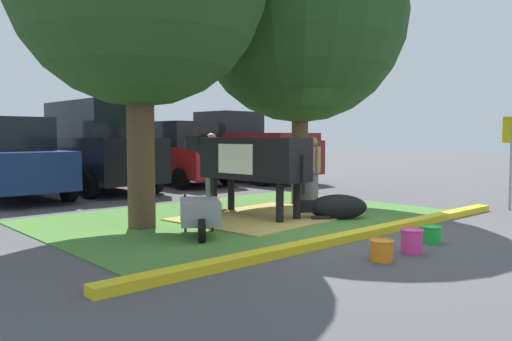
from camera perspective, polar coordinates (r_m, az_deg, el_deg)
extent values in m
plane|color=#4C4C4F|center=(8.68, 8.79, -6.63)|extent=(80.00, 80.00, 0.00)
cube|color=#477A33|center=(9.94, -1.42, -5.18)|extent=(7.48, 5.17, 0.02)
cube|color=yellow|center=(8.08, 11.43, -7.02)|extent=(8.68, 0.24, 0.12)
cube|color=tan|center=(9.84, 1.18, -5.18)|extent=(3.43, 2.71, 0.04)
cylinder|color=#4C3823|center=(8.83, -12.74, 2.36)|extent=(0.46, 0.46, 2.71)
cylinder|color=brown|center=(11.56, 4.92, 2.46)|extent=(0.37, 0.37, 2.58)
sphere|color=#23471E|center=(11.85, 5.01, 16.76)|extent=(4.69, 4.69, 4.69)
cube|color=black|center=(9.77, -0.27, 1.35)|extent=(0.91, 2.36, 0.80)
cube|color=white|center=(9.87, -0.91, 1.38)|extent=(0.80, 0.96, 0.56)
cylinder|color=black|center=(10.71, -5.51, 2.10)|extent=(0.38, 0.66, 0.58)
cube|color=black|center=(10.94, -6.63, 3.08)|extent=(0.30, 0.46, 0.32)
cube|color=white|center=(11.10, -7.31, 2.88)|extent=(0.21, 0.14, 0.20)
cylinder|color=black|center=(10.27, -4.74, -2.86)|extent=(0.14, 0.14, 0.74)
cylinder|color=black|center=(10.60, -2.80, -2.63)|extent=(0.14, 0.14, 0.74)
cylinder|color=black|center=(9.08, 2.68, -3.74)|extent=(0.14, 0.14, 0.74)
cylinder|color=black|center=(9.46, 4.58, -3.44)|extent=(0.14, 0.14, 0.74)
cylinder|color=black|center=(9.01, 5.34, -0.48)|extent=(0.06, 0.06, 0.70)
ellipsoid|color=black|center=(9.72, 9.14, -4.06)|extent=(1.15, 1.07, 0.48)
cube|color=black|center=(9.61, 5.63, -4.00)|extent=(0.34, 0.33, 0.22)
cube|color=silver|center=(9.59, 4.92, -4.01)|extent=(0.11, 0.12, 0.16)
cylinder|color=black|center=(9.50, 7.28, -5.32)|extent=(0.33, 0.30, 0.10)
cylinder|color=slate|center=(11.36, -5.00, -1.96)|extent=(0.26, 0.26, 0.83)
cylinder|color=#23478C|center=(11.31, -5.02, 1.58)|extent=(0.34, 0.34, 0.57)
sphere|color=tan|center=(11.30, -5.03, 3.61)|extent=(0.23, 0.23, 0.23)
cylinder|color=#23478C|center=(11.39, -3.99, 1.75)|extent=(0.09, 0.09, 0.54)
cylinder|color=#23478C|center=(11.23, -6.06, 1.71)|extent=(0.09, 0.09, 0.54)
cylinder|color=slate|center=(10.87, 6.30, -2.34)|extent=(0.26, 0.26, 0.80)
cylinder|color=#9E7F5B|center=(10.82, 6.32, 1.20)|extent=(0.34, 0.34, 0.55)
sphere|color=#8C664C|center=(10.81, 6.34, 3.22)|extent=(0.22, 0.22, 0.22)
cylinder|color=#9E7F5B|center=(10.64, 7.00, 1.30)|extent=(0.09, 0.09, 0.52)
cylinder|color=#9E7F5B|center=(11.00, 5.67, 1.39)|extent=(0.09, 0.09, 0.52)
cube|color=gray|center=(8.05, -6.29, -4.56)|extent=(0.99, 1.08, 0.36)
cylinder|color=black|center=(7.59, -6.08, -6.76)|extent=(0.28, 0.36, 0.36)
cylinder|color=black|center=(8.40, -4.88, -6.12)|extent=(0.04, 0.04, 0.24)
cylinder|color=black|center=(8.38, -7.90, -6.17)|extent=(0.04, 0.04, 0.24)
cylinder|color=black|center=(8.69, -5.07, -3.12)|extent=(0.32, 0.47, 0.23)
cylinder|color=black|center=(8.67, -7.98, -3.16)|extent=(0.32, 0.47, 0.23)
cylinder|color=#99999E|center=(12.07, 26.63, 0.64)|extent=(0.06, 0.06, 1.95)
cube|color=yellow|center=(12.06, 26.73, 4.09)|extent=(0.15, 0.44, 0.56)
cylinder|color=orange|center=(6.72, 13.83, -8.71)|extent=(0.29, 0.29, 0.26)
torus|color=orange|center=(6.69, 13.85, -7.63)|extent=(0.31, 0.31, 0.02)
cylinder|color=#EA3893|center=(7.25, 17.00, -7.60)|extent=(0.29, 0.29, 0.32)
torus|color=#EA3893|center=(7.22, 17.02, -6.36)|extent=(0.31, 0.31, 0.02)
cylinder|color=green|center=(8.00, 18.97, -6.82)|extent=(0.29, 0.29, 0.24)
torus|color=green|center=(7.98, 18.99, -5.96)|extent=(0.31, 0.31, 0.02)
cube|color=navy|center=(13.98, -25.98, 0.21)|extent=(1.90, 4.44, 0.90)
cube|color=black|center=(13.95, -26.09, 3.70)|extent=(1.63, 2.24, 0.80)
cylinder|color=black|center=(15.64, -24.36, -1.03)|extent=(0.23, 0.64, 0.64)
cylinder|color=black|center=(12.98, -20.23, -1.88)|extent=(0.23, 0.64, 0.64)
cube|color=black|center=(15.11, -17.36, 1.26)|extent=(2.00, 4.64, 1.20)
cube|color=black|center=(15.10, -17.44, 5.43)|extent=(1.74, 3.24, 1.00)
cylinder|color=black|center=(16.14, -22.68, -0.84)|extent=(0.23, 0.64, 0.64)
cylinder|color=black|center=(16.90, -16.65, -0.50)|extent=(0.23, 0.64, 0.64)
cylinder|color=black|center=(13.40, -18.14, -1.66)|extent=(0.23, 0.64, 0.64)
cylinder|color=black|center=(14.31, -11.24, -1.19)|extent=(0.23, 0.64, 0.64)
cube|color=red|center=(16.65, -8.73, 1.11)|extent=(1.90, 4.44, 0.90)
cube|color=black|center=(16.63, -8.76, 4.04)|extent=(1.63, 2.24, 0.80)
cylinder|color=black|center=(17.41, -13.83, -0.32)|extent=(0.23, 0.64, 0.64)
cylinder|color=black|center=(18.36, -8.95, -0.03)|extent=(0.23, 0.64, 0.64)
cylinder|color=black|center=(14.99, -8.42, -0.92)|extent=(0.23, 0.64, 0.64)
cylinder|color=black|center=(16.09, -3.17, -0.55)|extent=(0.23, 0.64, 0.64)
cube|color=maroon|center=(17.81, -1.08, 1.66)|extent=(2.12, 5.44, 1.10)
cube|color=black|center=(18.51, -3.06, 5.00)|extent=(1.88, 1.84, 1.00)
cube|color=maroon|center=(16.92, 1.70, 3.81)|extent=(1.96, 2.74, 0.24)
cylinder|color=black|center=(18.57, -7.02, 0.03)|extent=(0.23, 0.64, 0.64)
cylinder|color=black|center=(19.82, -2.36, 0.30)|extent=(0.23, 0.64, 0.64)
cylinder|color=black|center=(15.89, 0.52, -0.61)|extent=(0.23, 0.64, 0.64)
cylinder|color=black|center=(17.33, 5.29, -0.24)|extent=(0.23, 0.64, 0.64)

